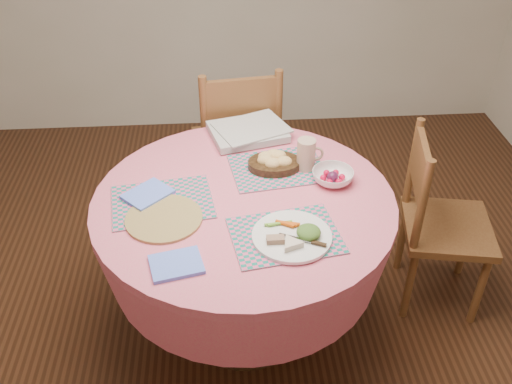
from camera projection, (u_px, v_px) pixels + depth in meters
ground at (246, 323)px, 2.76m from camera, size 4.00×4.00×0.00m
dining_table at (244, 235)px, 2.43m from camera, size 1.24×1.24×0.75m
chair_right at (438, 220)px, 2.65m from camera, size 0.47×0.48×0.90m
chair_back at (238, 143)px, 3.12m from camera, size 0.51×0.49×0.99m
placemat_front at (285, 236)px, 2.12m from camera, size 0.44×0.36×0.01m
placemat_left at (162, 202)px, 2.29m from camera, size 0.44×0.36×0.01m
placemat_back at (278, 168)px, 2.49m from camera, size 0.44×0.36×0.01m
wicker_trivet at (164, 218)px, 2.20m from camera, size 0.30×0.30×0.01m
napkin_near at (176, 264)px, 1.99m from camera, size 0.21×0.18×0.01m
napkin_far at (148, 194)px, 2.32m from camera, size 0.23×0.23×0.01m
dinner_plate at (294, 235)px, 2.10m from camera, size 0.30×0.30×0.05m
bread_bowl at (274, 161)px, 2.47m from camera, size 0.23×0.23×0.08m
latte_mug at (307, 154)px, 2.45m from camera, size 0.12×0.08×0.14m
fruit_bowl at (333, 177)px, 2.40m from camera, size 0.20×0.20×0.05m
newspaper_stack at (248, 131)px, 2.70m from camera, size 0.42×0.36×0.04m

